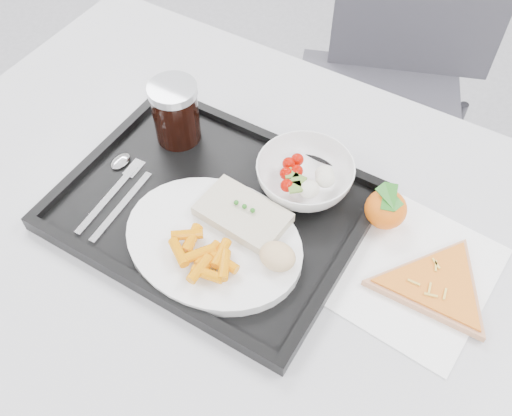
# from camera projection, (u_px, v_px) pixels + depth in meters

# --- Properties ---
(table) EXTENTS (1.20, 0.80, 0.75)m
(table) POSITION_uv_depth(u_px,v_px,m) (252.00, 254.00, 0.92)
(table) COLOR #A7A7A9
(table) RESTS_ON ground
(chair) EXTENTS (0.54, 0.55, 0.93)m
(chair) POSITION_uv_depth(u_px,v_px,m) (394.00, 70.00, 1.42)
(chair) COLOR #3C3B42
(chair) RESTS_ON ground
(tray) EXTENTS (0.45, 0.35, 0.03)m
(tray) POSITION_uv_depth(u_px,v_px,m) (212.00, 208.00, 0.88)
(tray) COLOR black
(tray) RESTS_ON table
(dinner_plate) EXTENTS (0.27, 0.27, 0.02)m
(dinner_plate) POSITION_uv_depth(u_px,v_px,m) (214.00, 242.00, 0.83)
(dinner_plate) COLOR white
(dinner_plate) RESTS_ON tray
(fish_fillet) EXTENTS (0.14, 0.09, 0.03)m
(fish_fillet) POSITION_uv_depth(u_px,v_px,m) (243.00, 214.00, 0.84)
(fish_fillet) COLOR beige
(fish_fillet) RESTS_ON dinner_plate
(bread_roll) EXTENTS (0.06, 0.05, 0.03)m
(bread_roll) POSITION_uv_depth(u_px,v_px,m) (278.00, 256.00, 0.78)
(bread_roll) COLOR #E4C987
(bread_roll) RESTS_ON dinner_plate
(salad_bowl) EXTENTS (0.15, 0.15, 0.05)m
(salad_bowl) POSITION_uv_depth(u_px,v_px,m) (305.00, 176.00, 0.88)
(salad_bowl) COLOR white
(salad_bowl) RESTS_ON tray
(cola_glass) EXTENTS (0.08, 0.08, 0.11)m
(cola_glass) POSITION_uv_depth(u_px,v_px,m) (176.00, 112.00, 0.92)
(cola_glass) COLOR black
(cola_glass) RESTS_ON tray
(cutlery) EXTENTS (0.08, 0.17, 0.01)m
(cutlery) POSITION_uv_depth(u_px,v_px,m) (119.00, 185.00, 0.90)
(cutlery) COLOR silver
(cutlery) RESTS_ON tray
(napkin) EXTENTS (0.27, 0.26, 0.00)m
(napkin) POSITION_uv_depth(u_px,v_px,m) (400.00, 266.00, 0.83)
(napkin) COLOR white
(napkin) RESTS_ON table
(tangerine) EXTENTS (0.07, 0.07, 0.07)m
(tangerine) POSITION_uv_depth(u_px,v_px,m) (386.00, 209.00, 0.85)
(tangerine) COLOR orange
(tangerine) RESTS_ON napkin
(pizza_slice) EXTENTS (0.28, 0.28, 0.02)m
(pizza_slice) POSITION_uv_depth(u_px,v_px,m) (437.00, 286.00, 0.80)
(pizza_slice) COLOR tan
(pizza_slice) RESTS_ON napkin
(carrot_pile) EXTENTS (0.11, 0.08, 0.02)m
(carrot_pile) POSITION_uv_depth(u_px,v_px,m) (204.00, 254.00, 0.79)
(carrot_pile) COLOR orange
(carrot_pile) RESTS_ON dinner_plate
(salad_contents) EXTENTS (0.09, 0.08, 0.02)m
(salad_contents) POSITION_uv_depth(u_px,v_px,m) (308.00, 179.00, 0.87)
(salad_contents) COLOR #A20900
(salad_contents) RESTS_ON salad_bowl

